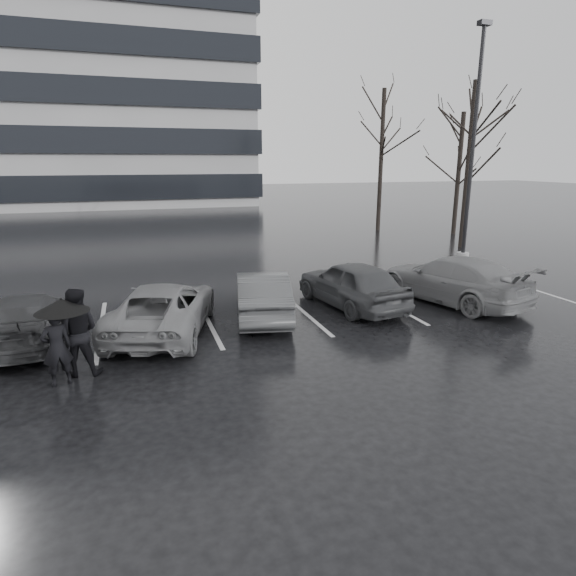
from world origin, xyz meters
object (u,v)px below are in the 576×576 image
(pedestrian_right, at_px, (77,332))
(tree_ne, at_px, (458,175))
(car_west_a, at_px, (262,294))
(pedestrian_left, at_px, (57,348))
(car_west_b, at_px, (163,308))
(tree_east, at_px, (468,167))
(lamp_post, at_px, (472,156))
(tree_north, at_px, (381,162))
(car_main, at_px, (351,284))
(car_west_c, at_px, (26,319))
(car_east, at_px, (451,279))

(pedestrian_right, height_order, tree_ne, tree_ne)
(car_west_a, relative_size, pedestrian_left, 2.59)
(car_west_a, distance_m, pedestrian_left, 5.71)
(car_west_b, bearing_deg, tree_east, -134.75)
(lamp_post, xyz_separation_m, tree_ne, (4.11, 6.25, -1.01))
(pedestrian_left, bearing_deg, pedestrian_right, -147.50)
(pedestrian_right, bearing_deg, tree_ne, -136.83)
(pedestrian_left, bearing_deg, tree_north, -150.42)
(pedestrian_left, bearing_deg, car_west_b, -148.55)
(car_main, distance_m, tree_north, 17.53)
(car_west_c, height_order, pedestrian_left, pedestrian_left)
(lamp_post, bearing_deg, car_main, -146.45)
(car_west_a, height_order, car_west_b, car_west_a)
(car_west_b, height_order, tree_ne, tree_ne)
(car_west_b, xyz_separation_m, pedestrian_left, (-2.18, -2.50, 0.13))
(car_west_c, distance_m, lamp_post, 18.38)
(car_west_a, distance_m, tree_ne, 19.47)
(tree_ne, xyz_separation_m, tree_north, (-3.50, 3.00, 0.75))
(car_east, bearing_deg, pedestrian_left, -2.51)
(car_west_b, height_order, tree_north, tree_north)
(car_east, distance_m, pedestrian_left, 11.24)
(car_west_c, relative_size, car_east, 0.83)
(tree_east, bearing_deg, car_west_b, -151.78)
(car_main, xyz_separation_m, pedestrian_right, (-7.41, -2.65, 0.21))
(pedestrian_left, bearing_deg, car_main, -175.90)
(lamp_post, distance_m, tree_north, 9.28)
(car_west_b, bearing_deg, car_main, -157.30)
(car_main, bearing_deg, car_west_c, -6.97)
(lamp_post, height_order, tree_east, lamp_post)
(car_main, xyz_separation_m, car_east, (3.20, -0.49, 0.01))
(lamp_post, relative_size, tree_north, 1.16)
(car_west_b, height_order, car_east, car_east)
(car_main, bearing_deg, pedestrian_right, 10.63)
(car_west_a, relative_size, car_west_b, 0.86)
(lamp_post, height_order, tree_north, lamp_post)
(pedestrian_left, height_order, lamp_post, lamp_post)
(car_west_c, bearing_deg, car_west_a, -179.45)
(car_main, relative_size, tree_ne, 0.60)
(pedestrian_right, distance_m, tree_east, 20.35)
(car_west_c, relative_size, tree_east, 0.52)
(car_west_b, distance_m, tree_east, 17.80)
(pedestrian_right, bearing_deg, car_east, -161.33)
(car_west_a, bearing_deg, tree_north, -116.80)
(car_main, distance_m, car_west_b, 5.59)
(car_west_a, bearing_deg, car_west_c, 12.88)
(pedestrian_left, relative_size, lamp_post, 0.16)
(car_main, height_order, car_west_c, car_main)
(car_west_c, distance_m, pedestrian_right, 2.72)
(car_main, bearing_deg, tree_ne, -145.52)
(car_west_a, bearing_deg, tree_ne, -130.64)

